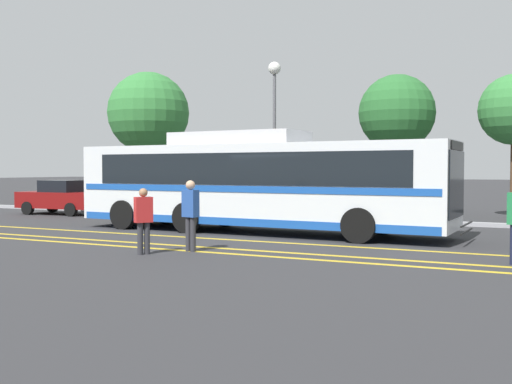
% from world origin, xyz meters
% --- Properties ---
extents(ground_plane, '(220.00, 220.00, 0.00)m').
position_xyz_m(ground_plane, '(0.00, 0.00, 0.00)').
color(ground_plane, '#2D2D30').
extents(lane_strip_0, '(32.58, 0.20, 0.01)m').
position_xyz_m(lane_strip_0, '(-1.00, -2.05, 0.00)').
color(lane_strip_0, gold).
rests_on(lane_strip_0, ground_plane).
extents(lane_strip_1, '(32.58, 0.20, 0.01)m').
position_xyz_m(lane_strip_1, '(-1.00, -3.83, 0.00)').
color(lane_strip_1, gold).
rests_on(lane_strip_1, ground_plane).
extents(lane_strip_2, '(32.58, 0.20, 0.01)m').
position_xyz_m(lane_strip_2, '(-1.00, -4.62, 0.00)').
color(lane_strip_2, gold).
rests_on(lane_strip_2, ground_plane).
extents(curb_strip, '(40.58, 0.36, 0.15)m').
position_xyz_m(curb_strip, '(-1.00, 5.40, 0.07)').
color(curb_strip, '#99999E').
rests_on(curb_strip, ground_plane).
extents(transit_bus, '(12.97, 3.09, 3.29)m').
position_xyz_m(transit_bus, '(-1.02, 0.15, 1.65)').
color(transit_bus, silver).
rests_on(transit_bus, ground_plane).
extents(parked_car_0, '(4.03, 1.96, 1.56)m').
position_xyz_m(parked_car_0, '(-12.42, 3.30, 0.78)').
color(parked_car_0, maroon).
rests_on(parked_car_0, ground_plane).
extents(parked_car_1, '(4.00, 2.08, 1.53)m').
position_xyz_m(parked_car_1, '(-6.31, 3.54, 0.77)').
color(parked_car_1, olive).
rests_on(parked_car_1, ground_plane).
extents(pedestrian_0, '(0.42, 0.47, 1.61)m').
position_xyz_m(pedestrian_0, '(-1.25, -5.62, 0.91)').
color(pedestrian_0, '#2D2D33').
rests_on(pedestrian_0, ground_plane).
extents(pedestrian_1, '(0.46, 0.32, 1.79)m').
position_xyz_m(pedestrian_1, '(-0.50, -4.67, 1.03)').
color(pedestrian_1, '#2D2D33').
rests_on(pedestrian_1, ground_plane).
extents(street_lamp, '(0.54, 0.54, 6.65)m').
position_xyz_m(street_lamp, '(-2.95, 6.01, 4.94)').
color(street_lamp, '#59595E').
rests_on(street_lamp, ground_plane).
extents(tree_0, '(4.43, 4.43, 7.37)m').
position_xyz_m(tree_0, '(-12.08, 9.56, 5.14)').
color(tree_0, '#513823').
rests_on(tree_0, ground_plane).
extents(tree_2, '(3.42, 3.42, 6.33)m').
position_xyz_m(tree_2, '(1.46, 9.64, 4.60)').
color(tree_2, '#513823').
rests_on(tree_2, ground_plane).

